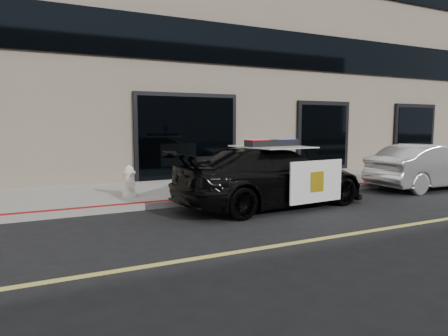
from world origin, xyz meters
name	(u,v)px	position (x,y,z in m)	size (l,w,h in m)	color
ground	(378,230)	(0.00, 0.00, 0.00)	(120.00, 120.00, 0.00)	black
sidewalk_n	(240,186)	(0.00, 5.25, 0.07)	(60.00, 3.50, 0.15)	gray
building_n	(178,20)	(0.00, 10.50, 6.00)	(60.00, 7.00, 12.00)	#756856
police_car	(272,176)	(-0.57, 2.64, 0.69)	(2.68, 5.03, 1.55)	black
silver_sedan	(431,167)	(4.97, 2.69, 0.66)	(4.00, 1.45, 1.31)	silver
fire_hydrant	(129,182)	(-3.44, 4.47, 0.51)	(0.35, 0.49, 0.77)	white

